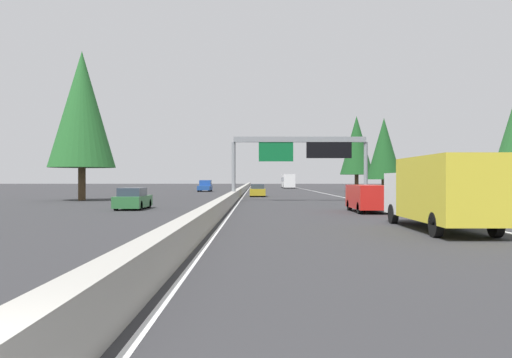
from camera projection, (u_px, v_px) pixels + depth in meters
name	position (u px, v px, depth m)	size (l,w,h in m)	color
ground_plane	(241.00, 196.00, 62.86)	(320.00, 320.00, 0.00)	#2D2D30
median_barrier	(243.00, 189.00, 82.86)	(180.00, 0.56, 0.90)	#9E9B93
shoulder_stripe_right	(326.00, 194.00, 72.86)	(160.00, 0.16, 0.01)	silver
shoulder_stripe_median	(245.00, 194.00, 72.86)	(160.00, 0.16, 0.01)	silver
sign_gantry_overhead	(302.00, 150.00, 48.71)	(0.50, 12.68, 6.00)	gray
box_truck_far_left	(440.00, 190.00, 21.17)	(8.50, 2.40, 2.95)	gold
minivan_mid_center	(368.00, 197.00, 32.62)	(5.00, 1.95, 1.69)	red
sedan_far_right	(258.00, 191.00, 61.57)	(4.40, 1.80, 1.47)	#AD931E
bus_distant_a	(288.00, 180.00, 118.10)	(11.50, 2.55, 3.10)	white
oncoming_near	(205.00, 186.00, 85.98)	(5.60, 2.00, 1.86)	#1E4793
oncoming_far	(133.00, 199.00, 35.78)	(4.40, 1.80, 1.47)	#2D6B38
conifer_right_mid	(384.00, 149.00, 60.93)	(4.04, 4.04, 9.18)	#4C3823
conifer_right_far	(357.00, 145.00, 89.10)	(5.63, 5.63, 12.80)	#4C3823
conifer_left_near	(82.00, 109.00, 50.47)	(6.35, 6.35, 14.43)	#4C3823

